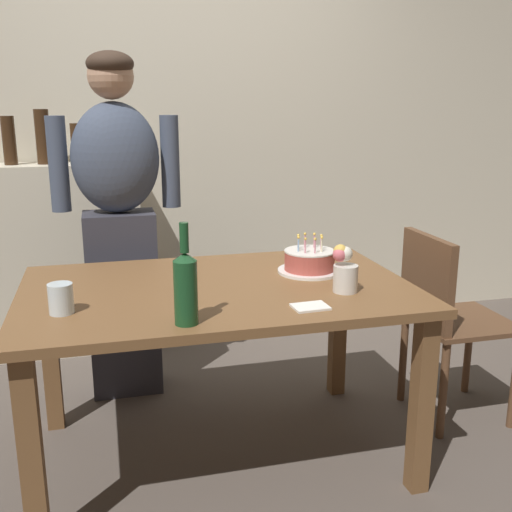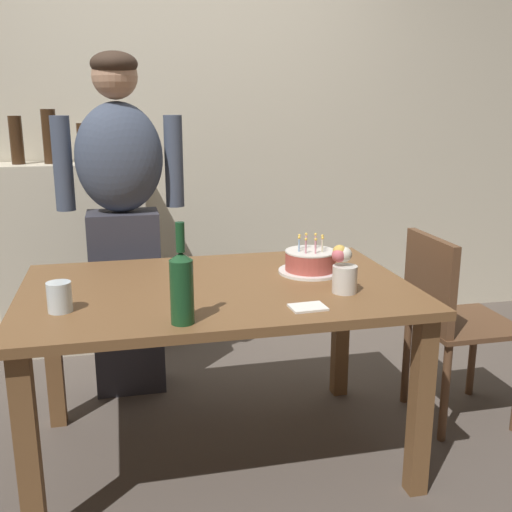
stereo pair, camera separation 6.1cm
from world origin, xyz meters
name	(u,v)px [view 2 (the right image)]	position (x,y,z in m)	size (l,w,h in m)	color
ground_plane	(220,454)	(0.00, 0.00, 0.00)	(10.00, 10.00, 0.00)	#564C44
back_wall	(175,125)	(0.00, 1.55, 1.30)	(5.20, 0.10, 2.60)	beige
dining_table	(218,309)	(0.00, 0.00, 0.64)	(1.50, 0.96, 0.74)	brown
birthday_cake	(310,262)	(0.41, 0.10, 0.79)	(0.27, 0.27, 0.16)	white
water_glass_near	(59,297)	(-0.57, -0.18, 0.79)	(0.08, 0.08, 0.10)	silver
wine_bottle	(182,285)	(-0.17, -0.38, 0.87)	(0.08, 0.08, 0.33)	#194723
napkin_stack	(308,307)	(0.26, -0.34, 0.74)	(0.12, 0.09, 0.01)	white
flower_vase	(343,270)	(0.45, -0.19, 0.83)	(0.10, 0.09, 0.18)	silver
person_man_bearded	(123,221)	(-0.34, 0.72, 0.87)	(0.61, 0.27, 1.66)	#33333D
dining_chair	(447,313)	(1.05, 0.07, 0.52)	(0.42, 0.42, 0.87)	brown
shelf_cabinet	(75,256)	(-0.62, 1.33, 0.57)	(0.82, 0.30, 1.40)	beige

